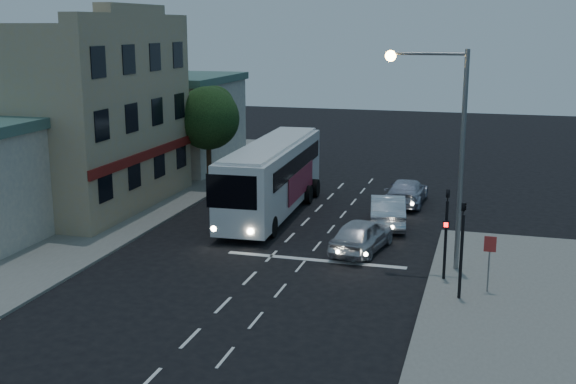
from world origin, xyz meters
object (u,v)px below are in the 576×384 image
(tour_bus, at_px, (272,175))
(streetlight, at_px, (446,134))
(street_tree, at_px, (208,115))
(traffic_signal_main, at_px, (446,223))
(traffic_signal_side, at_px, (462,239))
(car_suv, at_px, (362,235))
(regulatory_sign, at_px, (489,255))
(car_sedan_b, at_px, (407,192))
(car_sedan_a, at_px, (388,210))

(tour_bus, bearing_deg, streetlight, -38.68)
(tour_bus, relative_size, street_tree, 2.06)
(traffic_signal_main, distance_m, traffic_signal_side, 2.10)
(tour_bus, bearing_deg, street_tree, 134.03)
(tour_bus, xyz_separation_m, car_suv, (5.91, -5.45, -1.34))
(regulatory_sign, bearing_deg, traffic_signal_main, 149.16)
(tour_bus, height_order, car_suv, tour_bus)
(street_tree, bearing_deg, traffic_signal_main, -42.03)
(car_suv, distance_m, street_tree, 16.80)
(street_tree, bearing_deg, traffic_signal_side, -44.50)
(car_sedan_b, bearing_deg, streetlight, 105.33)
(street_tree, bearing_deg, streetlight, -39.51)
(traffic_signal_main, relative_size, traffic_signal_side, 1.00)
(tour_bus, distance_m, car_sedan_a, 6.58)
(traffic_signal_side, bearing_deg, car_suv, 132.46)
(car_sedan_b, xyz_separation_m, traffic_signal_main, (2.99, -12.56, 1.70))
(traffic_signal_main, distance_m, regulatory_sign, 2.14)
(traffic_signal_main, distance_m, street_tree, 21.38)
(car_sedan_b, height_order, regulatory_sign, regulatory_sign)
(car_sedan_b, relative_size, regulatory_sign, 2.26)
(car_suv, relative_size, traffic_signal_side, 1.11)
(regulatory_sign, bearing_deg, traffic_signal_side, -136.08)
(car_sedan_a, bearing_deg, car_suv, 74.82)
(car_sedan_b, bearing_deg, car_suv, 86.24)
(traffic_signal_main, bearing_deg, regulatory_sign, -30.84)
(traffic_signal_side, bearing_deg, car_sedan_a, 112.89)
(car_sedan_a, xyz_separation_m, street_tree, (-12.42, 6.55, 3.69))
(car_sedan_a, distance_m, regulatory_sign, 10.12)
(car_sedan_b, xyz_separation_m, streetlight, (2.73, -11.14, 5.01))
(car_sedan_a, distance_m, traffic_signal_main, 8.56)
(car_sedan_b, bearing_deg, traffic_signal_main, 104.93)
(car_sedan_a, xyz_separation_m, traffic_signal_side, (4.08, -9.67, 1.61))
(car_suv, relative_size, car_sedan_a, 0.93)
(car_suv, distance_m, traffic_signal_main, 5.18)
(tour_bus, height_order, regulatory_sign, tour_bus)
(traffic_signal_main, relative_size, streetlight, 0.46)
(car_sedan_a, relative_size, car_sedan_b, 0.99)
(car_suv, xyz_separation_m, regulatory_sign, (5.58, -4.04, 0.82))
(tour_bus, bearing_deg, car_sedan_b, 28.86)
(regulatory_sign, bearing_deg, car_sedan_a, 120.27)
(regulatory_sign, bearing_deg, street_tree, 138.92)
(traffic_signal_side, relative_size, street_tree, 0.66)
(car_sedan_b, bearing_deg, tour_bus, 32.60)
(traffic_signal_side, distance_m, streetlight, 4.84)
(car_sedan_a, relative_size, traffic_signal_side, 1.20)
(tour_bus, xyz_separation_m, traffic_signal_side, (10.48, -10.45, 0.31))
(car_sedan_b, bearing_deg, traffic_signal_side, 105.79)
(traffic_signal_side, xyz_separation_m, streetlight, (-0.96, 3.40, 3.31))
(car_suv, xyz_separation_m, traffic_signal_side, (4.58, -5.00, 1.65))
(car_sedan_a, distance_m, streetlight, 8.57)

